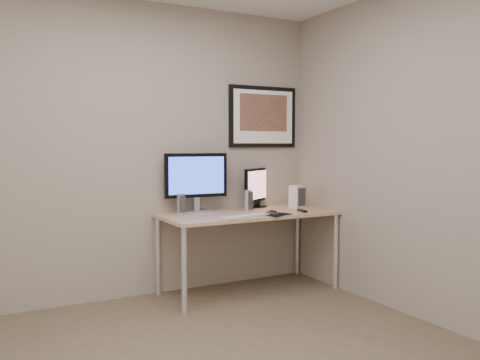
{
  "coord_description": "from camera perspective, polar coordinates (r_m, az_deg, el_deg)",
  "views": [
    {
      "loc": [
        -1.26,
        -2.65,
        1.35
      ],
      "look_at": [
        0.78,
        1.1,
        1.05
      ],
      "focal_mm": 38.0,
      "sensor_mm": 36.0,
      "label": 1
    }
  ],
  "objects": [
    {
      "name": "room",
      "position": [
        3.35,
        -6.44,
        9.02
      ],
      "size": [
        3.6,
        3.6,
        3.6
      ],
      "color": "white",
      "rests_on": "ground"
    },
    {
      "name": "desk",
      "position": [
        4.64,
        0.96,
        -4.47
      ],
      "size": [
        1.6,
        0.7,
        0.73
      ],
      "color": "#A0724D",
      "rests_on": "floor"
    },
    {
      "name": "framed_art",
      "position": [
        5.06,
        2.59,
        7.1
      ],
      "size": [
        0.75,
        0.04,
        0.6
      ],
      "color": "black",
      "rests_on": "room"
    },
    {
      "name": "monitor_large",
      "position": [
        4.64,
        -4.94,
        0.04
      ],
      "size": [
        0.59,
        0.21,
        0.54
      ],
      "rotation": [
        0.0,
        0.0,
        -0.06
      ],
      "color": "#BBBBC0",
      "rests_on": "desk"
    },
    {
      "name": "monitor_tv",
      "position": [
        4.98,
        1.99,
        -0.73
      ],
      "size": [
        0.43,
        0.29,
        0.39
      ],
      "rotation": [
        0.0,
        0.0,
        0.57
      ],
      "color": "black",
      "rests_on": "desk"
    },
    {
      "name": "speaker_left",
      "position": [
        4.57,
        -6.66,
        -2.65
      ],
      "size": [
        0.07,
        0.07,
        0.18
      ],
      "primitive_type": "cylinder",
      "rotation": [
        0.0,
        0.0,
        0.03
      ],
      "color": "#BBBBC0",
      "rests_on": "desk"
    },
    {
      "name": "speaker_right",
      "position": [
        4.72,
        0.83,
        -2.31
      ],
      "size": [
        0.1,
        0.1,
        0.2
      ],
      "primitive_type": "cylinder",
      "rotation": [
        0.0,
        0.0,
        0.4
      ],
      "color": "#BBBBC0",
      "rests_on": "desk"
    },
    {
      "name": "keyboard",
      "position": [
        4.34,
        0.61,
        -4.08
      ],
      "size": [
        0.47,
        0.21,
        0.02
      ],
      "primitive_type": "cube",
      "rotation": [
        0.0,
        0.0,
        0.19
      ],
      "color": "silver",
      "rests_on": "desk"
    },
    {
      "name": "mousepad",
      "position": [
        4.51,
        3.9,
        -3.86
      ],
      "size": [
        0.31,
        0.3,
        0.0
      ],
      "primitive_type": "cube",
      "rotation": [
        0.0,
        0.0,
        0.33
      ],
      "color": "black",
      "rests_on": "desk"
    },
    {
      "name": "mouse",
      "position": [
        4.53,
        3.65,
        -3.59
      ],
      "size": [
        0.08,
        0.11,
        0.03
      ],
      "primitive_type": "ellipsoid",
      "rotation": [
        0.0,
        0.0,
        0.33
      ],
      "color": "black",
      "rests_on": "mousepad"
    },
    {
      "name": "remote",
      "position": [
        4.72,
        7.0,
        -3.41
      ],
      "size": [
        0.08,
        0.17,
        0.02
      ],
      "primitive_type": "cube",
      "rotation": [
        0.0,
        0.0,
        -0.24
      ],
      "color": "black",
      "rests_on": "desk"
    },
    {
      "name": "fan_unit",
      "position": [
        4.98,
        6.46,
        -1.86
      ],
      "size": [
        0.17,
        0.14,
        0.22
      ],
      "primitive_type": "cube",
      "rotation": [
        0.0,
        0.0,
        0.31
      ],
      "color": "silver",
      "rests_on": "desk"
    }
  ]
}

